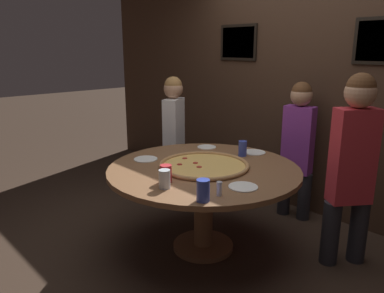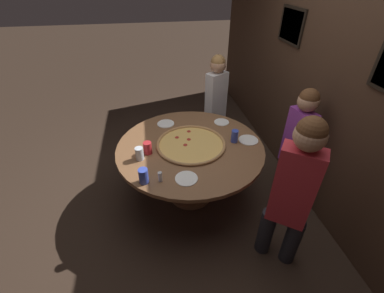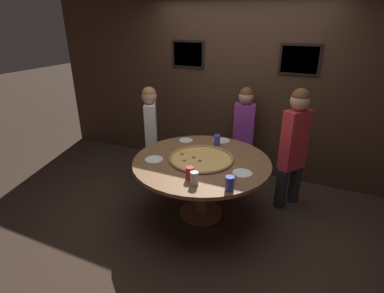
{
  "view_description": "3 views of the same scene",
  "coord_description": "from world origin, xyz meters",
  "px_view_note": "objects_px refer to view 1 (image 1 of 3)",
  "views": [
    {
      "loc": [
        2.07,
        -2.09,
        1.7
      ],
      "look_at": [
        -0.11,
        -0.03,
        0.9
      ],
      "focal_mm": 35.0,
      "sensor_mm": 36.0,
      "label": 1
    },
    {
      "loc": [
        2.23,
        -0.38,
        2.33
      ],
      "look_at": [
        0.11,
        0.0,
        0.8
      ],
      "focal_mm": 24.0,
      "sensor_mm": 36.0,
      "label": 2
    },
    {
      "loc": [
        1.18,
        -2.88,
        2.24
      ],
      "look_at": [
        -0.09,
        -0.07,
        0.92
      ],
      "focal_mm": 28.0,
      "sensor_mm": 36.0,
      "label": 3
    }
  ],
  "objects_px": {
    "condiment_shaker": "(219,189)",
    "diner_side_right": "(353,160)",
    "drink_cup_far_right": "(203,190)",
    "drink_cup_front_edge": "(166,174)",
    "drink_cup_centre_back": "(243,149)",
    "white_plate_far_back": "(207,147)",
    "diner_side_left": "(174,132)",
    "white_plate_right_side": "(243,187)",
    "white_plate_beside_cup": "(146,159)",
    "white_plate_left_side": "(254,152)",
    "dining_table": "(204,182)",
    "giant_pizza": "(204,165)",
    "diner_far_right": "(298,143)",
    "drink_cup_near_right": "(165,179)"
  },
  "relations": [
    {
      "from": "condiment_shaker",
      "to": "diner_side_right",
      "type": "bearing_deg",
      "value": 67.51
    },
    {
      "from": "drink_cup_far_right",
      "to": "drink_cup_front_edge",
      "type": "distance_m",
      "value": 0.44
    },
    {
      "from": "drink_cup_centre_back",
      "to": "white_plate_far_back",
      "type": "bearing_deg",
      "value": -176.81
    },
    {
      "from": "diner_side_left",
      "to": "condiment_shaker",
      "type": "bearing_deg",
      "value": -149.03
    },
    {
      "from": "diner_side_left",
      "to": "white_plate_far_back",
      "type": "bearing_deg",
      "value": -125.79
    },
    {
      "from": "white_plate_far_back",
      "to": "drink_cup_far_right",
      "type": "bearing_deg",
      "value": -46.52
    },
    {
      "from": "drink_cup_centre_back",
      "to": "drink_cup_front_edge",
      "type": "xyz_separation_m",
      "value": [
        0.05,
        -0.94,
        -0.0
      ]
    },
    {
      "from": "white_plate_right_side",
      "to": "white_plate_beside_cup",
      "type": "bearing_deg",
      "value": -174.68
    },
    {
      "from": "white_plate_left_side",
      "to": "drink_cup_far_right",
      "type": "bearing_deg",
      "value": -67.43
    },
    {
      "from": "dining_table",
      "to": "giant_pizza",
      "type": "distance_m",
      "value": 0.14
    },
    {
      "from": "drink_cup_far_right",
      "to": "white_plate_right_side",
      "type": "xyz_separation_m",
      "value": [
        0.02,
        0.38,
        -0.07
      ]
    },
    {
      "from": "white_plate_right_side",
      "to": "diner_far_right",
      "type": "bearing_deg",
      "value": 104.75
    },
    {
      "from": "drink_cup_centre_back",
      "to": "diner_side_right",
      "type": "xyz_separation_m",
      "value": [
        0.92,
        0.18,
        0.05
      ]
    },
    {
      "from": "white_plate_beside_cup",
      "to": "diner_side_left",
      "type": "distance_m",
      "value": 0.92
    },
    {
      "from": "drink_cup_far_right",
      "to": "condiment_shaker",
      "type": "xyz_separation_m",
      "value": [
        0.01,
        0.14,
        -0.02
      ]
    },
    {
      "from": "dining_table",
      "to": "white_plate_left_side",
      "type": "distance_m",
      "value": 0.67
    },
    {
      "from": "dining_table",
      "to": "drink_cup_front_edge",
      "type": "bearing_deg",
      "value": -82.47
    },
    {
      "from": "drink_cup_centre_back",
      "to": "white_plate_far_back",
      "type": "height_order",
      "value": "drink_cup_centre_back"
    },
    {
      "from": "giant_pizza",
      "to": "condiment_shaker",
      "type": "bearing_deg",
      "value": -35.73
    },
    {
      "from": "condiment_shaker",
      "to": "diner_side_left",
      "type": "distance_m",
      "value": 1.76
    },
    {
      "from": "white_plate_left_side",
      "to": "diner_side_left",
      "type": "distance_m",
      "value": 1.03
    },
    {
      "from": "diner_side_right",
      "to": "white_plate_far_back",
      "type": "bearing_deg",
      "value": -45.23
    },
    {
      "from": "white_plate_left_side",
      "to": "diner_far_right",
      "type": "distance_m",
      "value": 0.51
    },
    {
      "from": "white_plate_far_back",
      "to": "diner_side_right",
      "type": "bearing_deg",
      "value": 8.78
    },
    {
      "from": "drink_cup_front_edge",
      "to": "diner_side_right",
      "type": "relative_size",
      "value": 0.09
    },
    {
      "from": "drink_cup_near_right",
      "to": "giant_pizza",
      "type": "bearing_deg",
      "value": 105.84
    },
    {
      "from": "condiment_shaker",
      "to": "drink_cup_front_edge",
      "type": "bearing_deg",
      "value": -167.91
    },
    {
      "from": "white_plate_far_back",
      "to": "white_plate_left_side",
      "type": "bearing_deg",
      "value": 23.15
    },
    {
      "from": "giant_pizza",
      "to": "diner_side_left",
      "type": "bearing_deg",
      "value": 151.96
    },
    {
      "from": "dining_table",
      "to": "white_plate_far_back",
      "type": "relative_size",
      "value": 8.62
    },
    {
      "from": "diner_side_right",
      "to": "diner_side_left",
      "type": "distance_m",
      "value": 1.94
    },
    {
      "from": "white_plate_right_side",
      "to": "diner_side_left",
      "type": "distance_m",
      "value": 1.67
    },
    {
      "from": "white_plate_left_side",
      "to": "condiment_shaker",
      "type": "xyz_separation_m",
      "value": [
        0.49,
        -1.01,
        0.05
      ]
    },
    {
      "from": "white_plate_right_side",
      "to": "drink_cup_far_right",
      "type": "bearing_deg",
      "value": -93.41
    },
    {
      "from": "dining_table",
      "to": "condiment_shaker",
      "type": "relative_size",
      "value": 16.34
    },
    {
      "from": "drink_cup_near_right",
      "to": "diner_far_right",
      "type": "relative_size",
      "value": 0.1
    },
    {
      "from": "white_plate_far_back",
      "to": "dining_table",
      "type": "bearing_deg",
      "value": -47.67
    },
    {
      "from": "diner_side_right",
      "to": "dining_table",
      "type": "bearing_deg",
      "value": -18.02
    },
    {
      "from": "drink_cup_near_right",
      "to": "condiment_shaker",
      "type": "height_order",
      "value": "drink_cup_near_right"
    },
    {
      "from": "giant_pizza",
      "to": "diner_side_right",
      "type": "height_order",
      "value": "diner_side_right"
    },
    {
      "from": "giant_pizza",
      "to": "diner_side_right",
      "type": "bearing_deg",
      "value": 35.31
    },
    {
      "from": "white_plate_far_back",
      "to": "drink_cup_front_edge",
      "type": "bearing_deg",
      "value": -62.2
    },
    {
      "from": "condiment_shaker",
      "to": "white_plate_left_side",
      "type": "bearing_deg",
      "value": 115.78
    },
    {
      "from": "condiment_shaker",
      "to": "drink_cup_centre_back",
      "type": "bearing_deg",
      "value": 120.21
    },
    {
      "from": "giant_pizza",
      "to": "diner_far_right",
      "type": "xyz_separation_m",
      "value": [
        0.19,
        1.12,
        0.03
      ]
    },
    {
      "from": "drink_cup_centre_back",
      "to": "white_plate_right_side",
      "type": "bearing_deg",
      "value": -50.37
    },
    {
      "from": "white_plate_right_side",
      "to": "diner_side_right",
      "type": "relative_size",
      "value": 0.14
    },
    {
      "from": "dining_table",
      "to": "drink_cup_far_right",
      "type": "height_order",
      "value": "drink_cup_far_right"
    },
    {
      "from": "drink_cup_near_right",
      "to": "diner_side_left",
      "type": "distance_m",
      "value": 1.58
    },
    {
      "from": "giant_pizza",
      "to": "white_plate_left_side",
      "type": "height_order",
      "value": "giant_pizza"
    }
  ]
}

